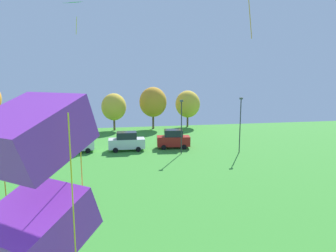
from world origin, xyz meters
TOP-DOWN VIEW (x-y plane):
  - kite_flying_3 at (-2.10, 8.84)m, footprint 2.10×2.13m
  - kite_flying_4 at (-3.92, 37.80)m, footprint 2.21×1.96m
  - parked_car_leftmost at (-11.39, 41.97)m, footprint 4.32×2.41m
  - parked_car_second_from_left at (-5.25, 41.94)m, footprint 4.25×2.16m
  - parked_car_third_from_left at (0.90, 41.66)m, footprint 4.62×2.18m
  - parked_car_rightmost_in_row at (7.04, 41.89)m, footprint 4.48×2.36m
  - light_post_0 at (14.68, 38.09)m, footprint 0.36×0.20m
  - light_post_1 at (7.39, 38.74)m, footprint 0.36×0.20m
  - light_post_2 at (-5.60, 24.74)m, footprint 0.36×0.20m
  - treeline_tree_1 at (-15.07, 56.87)m, footprint 3.40×3.40m
  - treeline_tree_2 at (-8.23, 57.12)m, footprint 3.75×3.75m
  - treeline_tree_3 at (-0.50, 57.15)m, footprint 4.32×4.32m
  - treeline_tree_4 at (6.49, 57.40)m, footprint 4.90×4.90m
  - treeline_tree_5 at (13.23, 58.50)m, footprint 4.61×4.61m

SIDE VIEW (x-z plane):
  - parked_car_leftmost at x=-11.39m, z-range -0.02..2.38m
  - parked_car_third_from_left at x=0.90m, z-range -0.02..2.40m
  - parked_car_rightmost_in_row at x=7.04m, z-range -0.03..2.46m
  - parked_car_second_from_left at x=-5.25m, z-range -0.03..2.47m
  - light_post_2 at x=-5.60m, z-range 0.39..5.89m
  - light_post_1 at x=7.39m, z-range 0.40..7.04m
  - treeline_tree_1 at x=-15.07m, z-range 0.94..6.59m
  - light_post_0 at x=14.68m, z-range 0.41..7.28m
  - treeline_tree_3 at x=-0.50m, z-range 0.88..7.42m
  - treeline_tree_5 at x=13.23m, z-range 0.88..7.73m
  - treeline_tree_2 at x=-8.23m, z-range 1.23..7.85m
  - treeline_tree_4 at x=6.49m, z-range 1.08..8.67m
  - kite_flying_3 at x=-2.10m, z-range 4.74..10.53m
  - kite_flying_4 at x=-3.92m, z-range 14.82..17.68m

